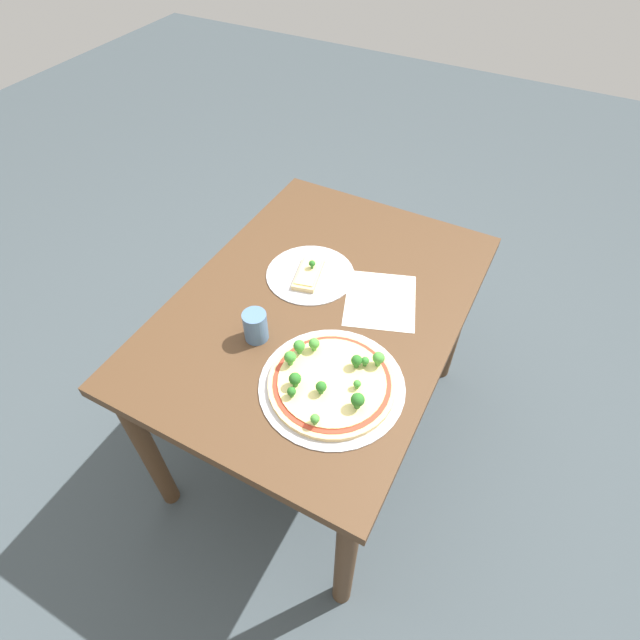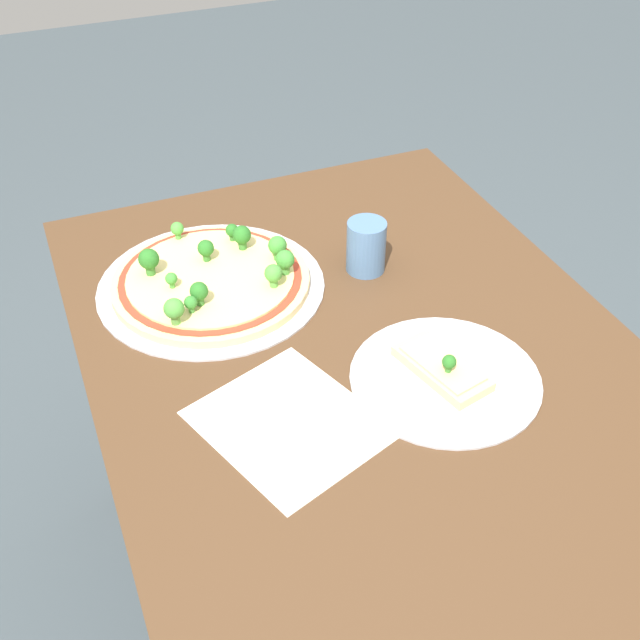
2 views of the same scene
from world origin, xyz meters
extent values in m
plane|color=#3D474C|center=(0.00, 0.00, 0.00)|extent=(8.00, 8.00, 0.00)
cube|color=#4C331E|center=(0.00, 0.00, 0.73)|extent=(1.15, 0.83, 0.04)
cylinder|color=#4C331E|center=(-0.52, -0.36, 0.36)|extent=(0.06, 0.06, 0.71)
cylinder|color=#4C331E|center=(0.52, -0.36, 0.36)|extent=(0.06, 0.06, 0.71)
cylinder|color=#4C331E|center=(-0.52, 0.36, 0.36)|extent=(0.06, 0.06, 0.71)
cylinder|color=#4C331E|center=(0.52, 0.36, 0.36)|extent=(0.06, 0.06, 0.71)
cylinder|color=#B7B7BC|center=(0.26, 0.17, 0.75)|extent=(0.39, 0.39, 0.00)
cylinder|color=#E5C17F|center=(0.26, 0.17, 0.76)|extent=(0.34, 0.34, 0.01)
cylinder|color=#B73823|center=(0.26, 0.17, 0.77)|extent=(0.31, 0.31, 0.00)
cylinder|color=#EFD684|center=(0.26, 0.17, 0.77)|extent=(0.29, 0.29, 0.00)
sphere|color=#286B23|center=(0.18, 0.21, 0.80)|extent=(0.03, 0.03, 0.03)
cylinder|color=#37742D|center=(0.18, 0.21, 0.78)|extent=(0.01, 0.01, 0.01)
sphere|color=#3D8933|center=(0.21, 0.05, 0.80)|extent=(0.03, 0.03, 0.03)
cylinder|color=#488E3A|center=(0.21, 0.05, 0.78)|extent=(0.01, 0.01, 0.01)
sphere|color=#286B23|center=(0.35, 0.11, 0.79)|extent=(0.02, 0.02, 0.02)
cylinder|color=#37742D|center=(0.35, 0.11, 0.78)|extent=(0.01, 0.01, 0.01)
sphere|color=#3D8933|center=(0.26, 0.05, 0.80)|extent=(0.03, 0.03, 0.03)
cylinder|color=#488E3A|center=(0.26, 0.05, 0.78)|extent=(0.01, 0.01, 0.01)
sphere|color=#337A2D|center=(0.17, 0.23, 0.79)|extent=(0.02, 0.02, 0.02)
cylinder|color=#3F8136|center=(0.17, 0.23, 0.77)|extent=(0.01, 0.01, 0.01)
sphere|color=#3D8933|center=(0.25, 0.24, 0.79)|extent=(0.02, 0.02, 0.02)
cylinder|color=#488E3A|center=(0.25, 0.24, 0.77)|extent=(0.01, 0.01, 0.01)
sphere|color=#286B23|center=(0.30, 0.27, 0.80)|extent=(0.04, 0.04, 0.04)
cylinder|color=#37742D|center=(0.30, 0.27, 0.78)|extent=(0.02, 0.02, 0.02)
sphere|color=#479338|center=(0.15, 0.26, 0.80)|extent=(0.03, 0.03, 0.03)
cylinder|color=#51973E|center=(0.15, 0.26, 0.78)|extent=(0.01, 0.01, 0.01)
sphere|color=#286B23|center=(0.30, 0.17, 0.80)|extent=(0.03, 0.03, 0.03)
cylinder|color=#37742D|center=(0.30, 0.17, 0.78)|extent=(0.01, 0.01, 0.01)
sphere|color=#286B23|center=(0.31, 0.10, 0.80)|extent=(0.03, 0.03, 0.03)
cylinder|color=#37742D|center=(0.31, 0.10, 0.78)|extent=(0.01, 0.01, 0.01)
sphere|color=#479338|center=(0.39, 0.20, 0.79)|extent=(0.02, 0.02, 0.02)
cylinder|color=#51973E|center=(0.39, 0.20, 0.78)|extent=(0.01, 0.01, 0.01)
sphere|color=#479338|center=(0.19, 0.08, 0.80)|extent=(0.03, 0.03, 0.03)
cylinder|color=#51973E|center=(0.19, 0.08, 0.78)|extent=(0.01, 0.01, 0.01)
cylinder|color=#B7B7BC|center=(-0.10, -0.09, 0.75)|extent=(0.29, 0.29, 0.00)
cube|color=#E5C17F|center=(-0.09, -0.09, 0.76)|extent=(0.17, 0.11, 0.02)
cube|color=#EFD684|center=(-0.09, -0.09, 0.77)|extent=(0.14, 0.09, 0.00)
sphere|color=#286B23|center=(-0.11, -0.08, 0.79)|extent=(0.02, 0.02, 0.02)
cylinder|color=#37742D|center=(-0.11, -0.08, 0.77)|extent=(0.01, 0.01, 0.01)
cylinder|color=#4C7099|center=(0.20, -0.09, 0.79)|extent=(0.07, 0.07, 0.09)
cube|color=silver|center=(-0.10, 0.16, 0.75)|extent=(0.30, 0.28, 0.00)
camera|label=1|loc=(0.95, 0.50, 1.84)|focal=28.00mm
camera|label=2|loc=(-0.84, 0.42, 1.56)|focal=45.00mm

